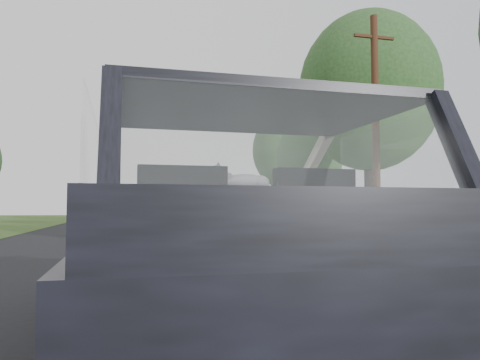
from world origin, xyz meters
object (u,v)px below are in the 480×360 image
other_car (145,210)px  highway_sign (228,201)px  utility_pole (376,123)px  cat (245,181)px  subject_car (235,227)px

other_car → highway_sign: 7.42m
highway_sign → utility_pole: bearing=-101.9°
other_car → highway_sign: size_ratio=1.82×
cat → other_car: (0.16, 19.02, -0.28)m
other_car → highway_sign: highway_sign is taller
subject_car → other_car: (0.39, 19.64, 0.07)m
highway_sign → other_car: bearing=-155.9°
subject_car → highway_sign: size_ratio=1.50×
cat → utility_pole: bearing=66.1°
cat → subject_car: bearing=-99.8°
other_car → cat: bearing=-89.2°
cat → utility_pole: size_ratio=0.07×
subject_car → cat: (0.24, 0.61, 0.35)m
subject_car → cat: size_ratio=7.91×
subject_car → cat: subject_car is taller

